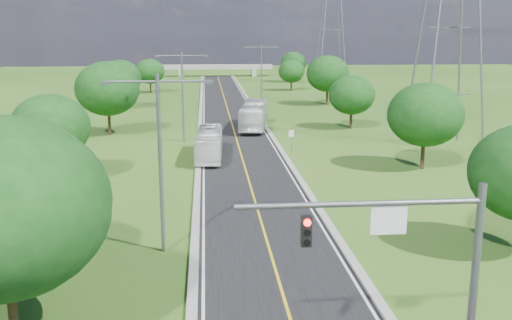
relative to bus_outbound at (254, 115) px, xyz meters
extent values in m
plane|color=#254C15|center=(-2.64, 7.14, -1.76)|extent=(260.00, 260.00, 0.00)
cube|color=black|center=(-2.64, 13.14, -1.73)|extent=(8.00, 150.00, 0.06)
cube|color=gray|center=(-6.89, 13.14, -1.65)|extent=(0.50, 150.00, 0.22)
cube|color=gray|center=(1.61, 13.14, -1.65)|extent=(0.50, 150.00, 0.22)
cylinder|color=slate|center=(3.16, -53.86, 1.84)|extent=(0.28, 0.28, 7.20)
cylinder|color=slate|center=(-1.04, -53.86, 4.84)|extent=(8.40, 0.20, 0.20)
cube|color=black|center=(-2.84, -53.86, 3.94)|extent=(0.35, 0.28, 1.05)
cylinder|color=#FF140C|center=(-2.84, -54.02, 4.29)|extent=(0.24, 0.06, 0.24)
cube|color=white|center=(-0.04, -53.86, 4.24)|extent=(1.25, 0.06, 1.00)
cylinder|color=slate|center=(2.56, -14.86, -0.56)|extent=(0.08, 0.08, 2.40)
cube|color=white|center=(2.56, -14.89, 0.24)|extent=(0.55, 0.04, 0.70)
cube|color=gray|center=(-12.64, 87.14, -0.76)|extent=(1.20, 3.00, 2.00)
cube|color=gray|center=(7.36, 87.14, -0.76)|extent=(1.20, 3.00, 2.00)
cube|color=gray|center=(-2.64, 87.14, 0.84)|extent=(30.00, 3.00, 1.20)
cylinder|color=slate|center=(-8.64, -40.86, 3.24)|extent=(0.22, 0.22, 10.00)
cylinder|color=slate|center=(-10.04, -40.86, 7.84)|extent=(2.80, 0.12, 0.12)
cylinder|color=slate|center=(-7.24, -40.86, 7.84)|extent=(2.80, 0.12, 0.12)
cube|color=slate|center=(-11.34, -40.86, 7.79)|extent=(0.50, 0.25, 0.18)
cube|color=slate|center=(-5.94, -40.86, 7.79)|extent=(0.50, 0.25, 0.18)
cylinder|color=slate|center=(-8.64, -7.86, 3.24)|extent=(0.22, 0.22, 10.00)
cylinder|color=slate|center=(-10.04, -7.86, 7.84)|extent=(2.80, 0.12, 0.12)
cylinder|color=slate|center=(-7.24, -7.86, 7.84)|extent=(2.80, 0.12, 0.12)
cube|color=slate|center=(-11.34, -7.86, 7.79)|extent=(0.50, 0.25, 0.18)
cube|color=slate|center=(-5.94, -7.86, 7.79)|extent=(0.50, 0.25, 0.18)
cylinder|color=slate|center=(3.36, 25.14, 3.24)|extent=(0.22, 0.22, 10.00)
cylinder|color=slate|center=(1.96, 25.14, 7.84)|extent=(2.80, 0.12, 0.12)
cylinder|color=slate|center=(4.76, 25.14, 7.84)|extent=(2.80, 0.12, 0.12)
cube|color=slate|center=(0.66, 25.14, 7.79)|extent=(0.50, 0.25, 0.18)
cube|color=slate|center=(6.06, 25.14, 7.79)|extent=(0.50, 0.25, 0.18)
cylinder|color=black|center=(-18.64, -24.86, -0.41)|extent=(0.36, 0.36, 2.70)
ellipsoid|color=#103D13|center=(-18.64, -24.86, 2.89)|extent=(6.30, 6.30, 5.36)
cylinder|color=black|center=(-17.64, -2.86, -0.14)|extent=(0.36, 0.36, 3.24)
ellipsoid|color=#103D13|center=(-17.64, -2.86, 3.82)|extent=(7.56, 7.56, 6.43)
cylinder|color=black|center=(-19.64, 21.14, -0.32)|extent=(0.36, 0.36, 2.88)
ellipsoid|color=#103D13|center=(-19.64, 21.14, 3.20)|extent=(6.72, 6.72, 5.71)
cylinder|color=black|center=(-17.14, 45.14, -0.50)|extent=(0.36, 0.36, 2.52)
ellipsoid|color=#103D13|center=(-17.14, 45.14, 2.58)|extent=(5.88, 5.88, 5.00)
cylinder|color=black|center=(-13.64, -50.86, -0.05)|extent=(0.36, 0.36, 3.42)
ellipsoid|color=#103D13|center=(-13.64, -50.86, 4.13)|extent=(7.98, 7.98, 6.78)
cylinder|color=black|center=(13.36, -22.86, -0.32)|extent=(0.36, 0.36, 2.88)
ellipsoid|color=#103D13|center=(13.36, -22.86, 3.20)|extent=(6.72, 6.72, 5.71)
cylinder|color=black|center=(12.36, -0.86, -0.50)|extent=(0.36, 0.36, 2.52)
ellipsoid|color=#103D13|center=(12.36, -0.86, 2.58)|extent=(5.88, 5.88, 5.00)
cylinder|color=black|center=(14.36, 23.14, -0.23)|extent=(0.36, 0.36, 3.06)
ellipsoid|color=#103D13|center=(14.36, 23.14, 3.51)|extent=(7.14, 7.14, 6.07)
cylinder|color=black|center=(11.86, 47.14, -0.59)|extent=(0.36, 0.36, 2.34)
ellipsoid|color=#103D13|center=(11.86, 47.14, 2.27)|extent=(5.46, 5.46, 4.64)
cylinder|color=black|center=(15.36, 67.14, -0.41)|extent=(0.36, 0.36, 2.70)
ellipsoid|color=#103D13|center=(15.36, 67.14, 2.89)|extent=(6.30, 6.30, 5.36)
imported|color=silver|center=(0.00, 0.00, 0.00)|extent=(4.75, 12.52, 3.41)
imported|color=white|center=(-5.84, -16.76, -0.29)|extent=(2.81, 10.22, 2.82)
camera|label=1|loc=(-6.11, -71.63, 10.44)|focal=40.00mm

